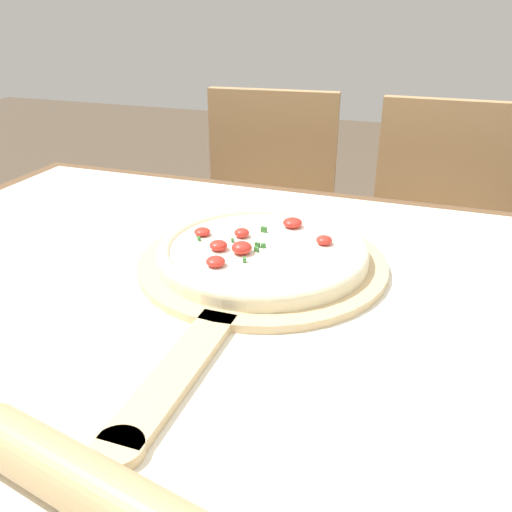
{
  "coord_description": "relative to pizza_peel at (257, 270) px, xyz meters",
  "views": [
    {
      "loc": [
        0.26,
        -0.56,
        1.13
      ],
      "look_at": [
        0.02,
        0.1,
        0.79
      ],
      "focal_mm": 38.0,
      "sensor_mm": 36.0,
      "label": 1
    }
  ],
  "objects": [
    {
      "name": "towel_cloth",
      "position": [
        -0.02,
        -0.11,
        -0.01
      ],
      "size": [
        1.24,
        0.96,
        0.0
      ],
      "color": "white",
      "rests_on": "dining_table"
    },
    {
      "name": "chair_right",
      "position": [
        0.26,
        0.75,
        -0.25
      ],
      "size": [
        0.4,
        0.4,
        0.89
      ],
      "rotation": [
        0.0,
        0.0,
        0.01
      ],
      "color": "tan",
      "rests_on": "ground_plane"
    },
    {
      "name": "chair_left",
      "position": [
        -0.24,
        0.75,
        -0.25
      ],
      "size": [
        0.44,
        0.44,
        0.89
      ],
      "rotation": [
        0.0,
        0.0,
        0.09
      ],
      "color": "tan",
      "rests_on": "ground_plane"
    },
    {
      "name": "pizza_peel",
      "position": [
        0.0,
        0.0,
        0.0
      ],
      "size": [
        0.37,
        0.61,
        0.01
      ],
      "color": "#D6B784",
      "rests_on": "towel_cloth"
    },
    {
      "name": "pizza",
      "position": [
        -0.0,
        0.03,
        0.02
      ],
      "size": [
        0.32,
        0.32,
        0.04
      ],
      "color": "beige",
      "rests_on": "pizza_peel"
    },
    {
      "name": "dining_table",
      "position": [
        -0.02,
        -0.11,
        -0.11
      ],
      "size": [
        1.32,
        1.04,
        0.76
      ],
      "color": "brown",
      "rests_on": "ground_plane"
    }
  ]
}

